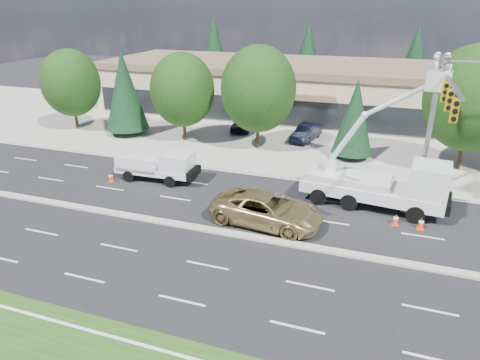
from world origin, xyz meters
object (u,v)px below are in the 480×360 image
at_px(signal_mast, 437,111).
at_px(minivan, 267,210).
at_px(utility_pickup, 161,169).
at_px(bucket_truck, 387,178).

distance_m(signal_mast, minivan, 11.22).
xyz_separation_m(utility_pickup, bucket_truck, (15.18, 0.40, 1.15)).
bearing_deg(signal_mast, utility_pickup, -175.58).
relative_size(utility_pickup, bucket_truck, 0.59).
height_order(signal_mast, utility_pickup, signal_mast).
distance_m(bucket_truck, minivan, 7.67).
bearing_deg(utility_pickup, signal_mast, 2.50).
distance_m(utility_pickup, bucket_truck, 15.23).
relative_size(signal_mast, bucket_truck, 1.08).
bearing_deg(minivan, utility_pickup, 73.03).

